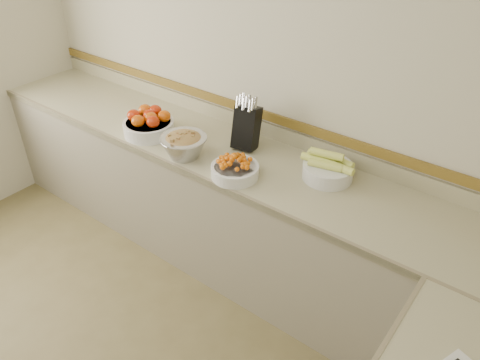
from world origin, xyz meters
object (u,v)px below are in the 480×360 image
Objects in this scene: knife_block at (247,126)px; rhubarb_bowl at (184,144)px; corn_bowl at (328,168)px; tomato_bowl at (149,124)px; cherry_tomato_bowl at (235,169)px.

rhubarb_bowl is (-0.23, -0.33, -0.06)m from knife_block.
knife_block reaches higher than corn_bowl.
rhubarb_bowl is (0.39, -0.08, 0.01)m from tomato_bowl.
corn_bowl is at bearing 11.58° from tomato_bowl.
knife_block reaches higher than tomato_bowl.
knife_block is at bearing 179.18° from corn_bowl.
rhubarb_bowl is at bearing -178.52° from cherry_tomato_bowl.
knife_block is at bearing 55.23° from rhubarb_bowl.
tomato_bowl is at bearing -157.58° from knife_block.
corn_bowl reaches higher than cherry_tomato_bowl.
cherry_tomato_bowl is (0.77, -0.07, -0.02)m from tomato_bowl.
tomato_bowl is 1.17× the size of rhubarb_bowl.
cherry_tomato_bowl is at bearing -64.10° from knife_block.
rhubarb_bowl reaches higher than cherry_tomato_bowl.
corn_bowl reaches higher than rhubarb_bowl.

